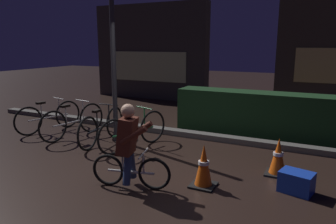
{
  "coord_description": "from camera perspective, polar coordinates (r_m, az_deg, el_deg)",
  "views": [
    {
      "loc": [
        2.58,
        -4.23,
        2.05
      ],
      "look_at": [
        0.2,
        0.6,
        0.9
      ],
      "focal_mm": 33.82,
      "sensor_mm": 36.0,
      "label": 1
    }
  ],
  "objects": [
    {
      "name": "cyclist",
      "position": [
        4.6,
        -7.03,
        -6.07
      ],
      "size": [
        1.16,
        0.5,
        1.25
      ],
      "rotation": [
        0.0,
        0.0,
        0.24
      ],
      "color": "black",
      "rests_on": "ground"
    },
    {
      "name": "parked_bike_center_left",
      "position": [
        6.81,
        -11.78,
        -2.58
      ],
      "size": [
        0.46,
        1.72,
        0.79
      ],
      "rotation": [
        0.0,
        0.0,
        1.67
      ],
      "color": "black",
      "rests_on": "ground"
    },
    {
      "name": "ground_plane",
      "position": [
        5.37,
        -4.83,
        -10.46
      ],
      "size": [
        40.0,
        40.0,
        0.0
      ],
      "primitive_type": "plane",
      "color": "black"
    },
    {
      "name": "storefront_left",
      "position": [
        12.31,
        -3.2,
        10.7
      ],
      "size": [
        4.57,
        0.54,
        3.54
      ],
      "color": "#383330",
      "rests_on": "ground"
    },
    {
      "name": "parked_bike_left_mid",
      "position": [
        7.4,
        -16.72,
        -1.63
      ],
      "size": [
        0.46,
        1.73,
        0.81
      ],
      "rotation": [
        0.0,
        0.0,
        1.41
      ],
      "color": "black",
      "rests_on": "ground"
    },
    {
      "name": "sidewalk_curb",
      "position": [
        7.21,
        4.21,
        -3.99
      ],
      "size": [
        12.0,
        0.24,
        0.12
      ],
      "primitive_type": "cube",
      "color": "#56544F",
      "rests_on": "ground"
    },
    {
      "name": "blue_crate",
      "position": [
        4.92,
        22.13,
        -11.62
      ],
      "size": [
        0.5,
        0.41,
        0.3
      ],
      "primitive_type": "cube",
      "rotation": [
        0.0,
        0.0,
        -0.23
      ],
      "color": "#193DB7",
      "rests_on": "ground"
    },
    {
      "name": "parked_bike_center_right",
      "position": [
        6.35,
        -6.18,
        -3.41
      ],
      "size": [
        0.59,
        1.68,
        0.8
      ],
      "rotation": [
        0.0,
        0.0,
        1.27
      ],
      "color": "black",
      "rests_on": "ground"
    },
    {
      "name": "traffic_cone_near",
      "position": [
        4.71,
        6.44,
        -9.7
      ],
      "size": [
        0.36,
        0.36,
        0.64
      ],
      "color": "black",
      "rests_on": "ground"
    },
    {
      "name": "hedge_row",
      "position": [
        7.54,
        19.7,
        -0.58
      ],
      "size": [
        4.8,
        0.7,
        0.99
      ],
      "primitive_type": "cube",
      "color": "#19381C",
      "rests_on": "ground"
    },
    {
      "name": "street_post",
      "position": [
        6.73,
        -9.72,
        7.16
      ],
      "size": [
        0.1,
        0.1,
        2.99
      ],
      "primitive_type": "cylinder",
      "color": "#2D2D33",
      "rests_on": "ground"
    },
    {
      "name": "traffic_cone_far",
      "position": [
        5.38,
        19.22,
        -7.68
      ],
      "size": [
        0.36,
        0.36,
        0.61
      ],
      "color": "black",
      "rests_on": "ground"
    },
    {
      "name": "parked_bike_leftmost",
      "position": [
        8.09,
        -20.67,
        -0.83
      ],
      "size": [
        0.54,
        1.65,
        0.78
      ],
      "rotation": [
        0.0,
        0.0,
        1.31
      ],
      "color": "black",
      "rests_on": "ground"
    }
  ]
}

